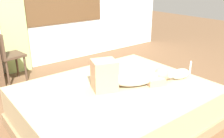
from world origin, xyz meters
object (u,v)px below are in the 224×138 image
(bed, at_px, (116,107))
(cat, at_px, (179,74))
(person_lying, at_px, (128,77))
(chair_by_desk, at_px, (6,54))

(bed, height_order, cat, cat)
(bed, xyz_separation_m, person_lying, (0.15, -0.03, 0.36))
(chair_by_desk, bearing_deg, person_lying, -69.81)
(bed, bearing_deg, chair_by_desk, 106.75)
(person_lying, distance_m, cat, 0.67)
(bed, relative_size, cat, 6.10)
(person_lying, xyz_separation_m, cat, (0.63, -0.24, -0.05))
(bed, distance_m, person_lying, 0.39)
(bed, bearing_deg, person_lying, -12.40)
(cat, distance_m, chair_by_desk, 2.72)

